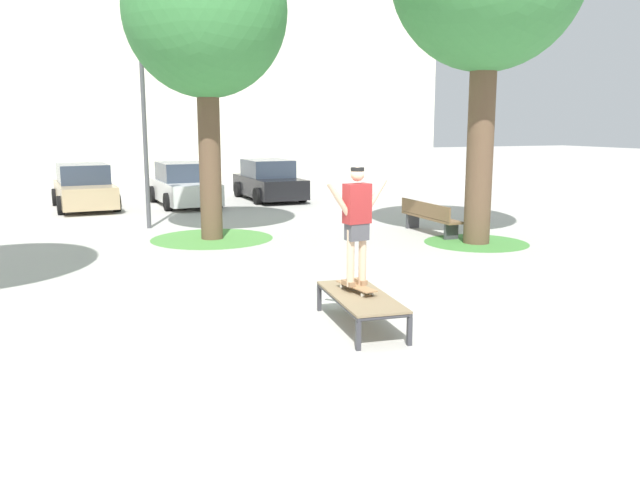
{
  "coord_description": "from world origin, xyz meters",
  "views": [
    {
      "loc": [
        -3.47,
        -8.31,
        2.84
      ],
      "look_at": [
        0.42,
        1.11,
        1.0
      ],
      "focal_mm": 36.27,
      "sensor_mm": 36.0,
      "label": 1
    }
  ],
  "objects_px": {
    "tree_mid_back": "(205,13)",
    "car_tan": "(84,188)",
    "light_post": "(143,86)",
    "skateboard": "(356,287)",
    "skate_box": "(361,298)",
    "park_bench": "(429,217)",
    "skater": "(357,218)",
    "car_black": "(269,181)",
    "car_white": "(184,186)"
  },
  "relations": [
    {
      "from": "park_bench",
      "to": "skater",
      "type": "bearing_deg",
      "value": -129.35
    },
    {
      "from": "tree_mid_back",
      "to": "car_black",
      "type": "relative_size",
      "value": 1.79
    },
    {
      "from": "car_tan",
      "to": "light_post",
      "type": "relative_size",
      "value": 0.73
    },
    {
      "from": "car_white",
      "to": "car_black",
      "type": "bearing_deg",
      "value": 8.78
    },
    {
      "from": "skater",
      "to": "car_black",
      "type": "bearing_deg",
      "value": 76.58
    },
    {
      "from": "park_bench",
      "to": "light_post",
      "type": "height_order",
      "value": "light_post"
    },
    {
      "from": "car_black",
      "to": "car_white",
      "type": "bearing_deg",
      "value": -171.22
    },
    {
      "from": "light_post",
      "to": "car_tan",
      "type": "bearing_deg",
      "value": 105.26
    },
    {
      "from": "tree_mid_back",
      "to": "light_post",
      "type": "relative_size",
      "value": 1.29
    },
    {
      "from": "skater",
      "to": "tree_mid_back",
      "type": "xyz_separation_m",
      "value": [
        -0.32,
        7.66,
        3.88
      ]
    },
    {
      "from": "car_tan",
      "to": "car_black",
      "type": "height_order",
      "value": "same"
    },
    {
      "from": "car_tan",
      "to": "car_white",
      "type": "distance_m",
      "value": 3.33
    },
    {
      "from": "skate_box",
      "to": "tree_mid_back",
      "type": "relative_size",
      "value": 0.26
    },
    {
      "from": "park_bench",
      "to": "car_tan",
      "type": "bearing_deg",
      "value": 132.16
    },
    {
      "from": "tree_mid_back",
      "to": "car_black",
      "type": "bearing_deg",
      "value": 62.45
    },
    {
      "from": "skate_box",
      "to": "park_bench",
      "type": "relative_size",
      "value": 0.82
    },
    {
      "from": "park_bench",
      "to": "light_post",
      "type": "bearing_deg",
      "value": 150.74
    },
    {
      "from": "skate_box",
      "to": "car_tan",
      "type": "distance_m",
      "value": 15.62
    },
    {
      "from": "car_white",
      "to": "car_black",
      "type": "xyz_separation_m",
      "value": [
        3.3,
        0.51,
        0.0
      ]
    },
    {
      "from": "skateboard",
      "to": "car_black",
      "type": "height_order",
      "value": "car_black"
    },
    {
      "from": "tree_mid_back",
      "to": "car_white",
      "type": "relative_size",
      "value": 1.76
    },
    {
      "from": "skate_box",
      "to": "car_white",
      "type": "bearing_deg",
      "value": 88.62
    },
    {
      "from": "car_black",
      "to": "tree_mid_back",
      "type": "bearing_deg",
      "value": -117.55
    },
    {
      "from": "skate_box",
      "to": "skateboard",
      "type": "xyz_separation_m",
      "value": [
        0.02,
        0.2,
        0.12
      ]
    },
    {
      "from": "skate_box",
      "to": "car_tan",
      "type": "relative_size",
      "value": 0.46
    },
    {
      "from": "tree_mid_back",
      "to": "park_bench",
      "type": "xyz_separation_m",
      "value": [
        5.43,
        -1.43,
        -4.97
      ]
    },
    {
      "from": "tree_mid_back",
      "to": "skate_box",
      "type": "bearing_deg",
      "value": -87.81
    },
    {
      "from": "car_white",
      "to": "car_black",
      "type": "height_order",
      "value": "same"
    },
    {
      "from": "skateboard",
      "to": "car_black",
      "type": "xyz_separation_m",
      "value": [
        3.64,
        15.26,
        0.15
      ]
    },
    {
      "from": "car_tan",
      "to": "light_post",
      "type": "height_order",
      "value": "light_post"
    },
    {
      "from": "skateboard",
      "to": "light_post",
      "type": "relative_size",
      "value": 0.14
    },
    {
      "from": "car_tan",
      "to": "park_bench",
      "type": "relative_size",
      "value": 1.78
    },
    {
      "from": "car_black",
      "to": "park_bench",
      "type": "xyz_separation_m",
      "value": [
        1.47,
        -9.03,
        -0.24
      ]
    },
    {
      "from": "light_post",
      "to": "tree_mid_back",
      "type": "bearing_deg",
      "value": -61.91
    },
    {
      "from": "skater",
      "to": "skateboard",
      "type": "bearing_deg",
      "value": -82.86
    },
    {
      "from": "tree_mid_back",
      "to": "car_tan",
      "type": "xyz_separation_m",
      "value": [
        -2.64,
        7.48,
        -4.73
      ]
    },
    {
      "from": "tree_mid_back",
      "to": "car_tan",
      "type": "relative_size",
      "value": 1.76
    },
    {
      "from": "car_white",
      "to": "light_post",
      "type": "bearing_deg",
      "value": -111.5
    },
    {
      "from": "car_black",
      "to": "light_post",
      "type": "bearing_deg",
      "value": -134.4
    },
    {
      "from": "car_tan",
      "to": "skateboard",
      "type": "bearing_deg",
      "value": -78.92
    },
    {
      "from": "skate_box",
      "to": "tree_mid_back",
      "type": "xyz_separation_m",
      "value": [
        -0.3,
        7.86,
        5.0
      ]
    },
    {
      "from": "car_black",
      "to": "skateboard",
      "type": "bearing_deg",
      "value": -103.42
    },
    {
      "from": "skate_box",
      "to": "tree_mid_back",
      "type": "distance_m",
      "value": 9.32
    },
    {
      "from": "skateboard",
      "to": "car_tan",
      "type": "bearing_deg",
      "value": 101.08
    },
    {
      "from": "skate_box",
      "to": "park_bench",
      "type": "xyz_separation_m",
      "value": [
        5.13,
        6.43,
        0.03
      ]
    },
    {
      "from": "skate_box",
      "to": "park_bench",
      "type": "height_order",
      "value": "park_bench"
    },
    {
      "from": "skate_box",
      "to": "car_black",
      "type": "height_order",
      "value": "car_black"
    },
    {
      "from": "skateboard",
      "to": "park_bench",
      "type": "distance_m",
      "value": 8.06
    },
    {
      "from": "skate_box",
      "to": "skater",
      "type": "bearing_deg",
      "value": 83.31
    },
    {
      "from": "car_tan",
      "to": "car_black",
      "type": "xyz_separation_m",
      "value": [
        6.61,
        0.11,
        0.0
      ]
    }
  ]
}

